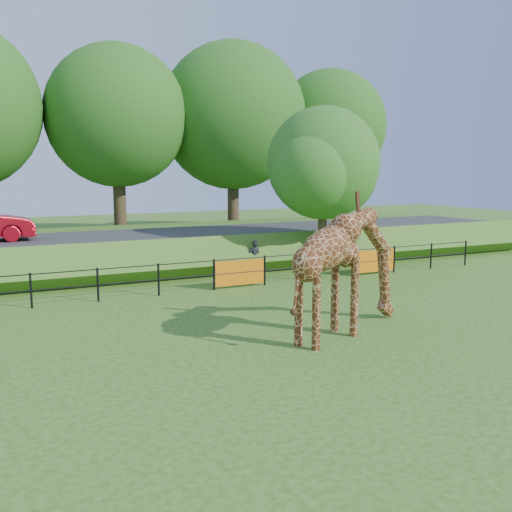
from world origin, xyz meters
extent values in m
plane|color=#275A16|center=(0.00, 0.00, 0.00)|extent=(90.00, 90.00, 0.00)
cube|color=#275A16|center=(0.00, 15.50, 0.65)|extent=(40.00, 9.00, 1.30)
cube|color=#2A2A2C|center=(0.00, 14.00, 1.36)|extent=(40.00, 5.00, 0.12)
imported|color=black|center=(4.55, 9.99, 0.70)|extent=(0.53, 0.36, 1.40)
cylinder|color=#372819|center=(7.50, 9.60, 1.60)|extent=(0.36, 0.36, 3.20)
sphere|color=#245417|center=(7.50, 9.60, 4.46)|extent=(4.60, 4.60, 4.60)
sphere|color=#245417|center=(8.65, 10.29, 4.00)|extent=(3.45, 3.45, 3.45)
sphere|color=#245417|center=(6.58, 8.91, 4.12)|extent=(3.22, 3.22, 3.22)
cylinder|color=#372819|center=(2.00, 22.00, 2.50)|extent=(0.70, 0.70, 5.00)
sphere|color=#195216|center=(2.00, 22.00, 7.14)|extent=(7.80, 7.80, 7.80)
cylinder|color=#372819|center=(9.00, 22.00, 2.50)|extent=(0.70, 0.70, 5.00)
sphere|color=#195216|center=(9.00, 22.00, 7.42)|extent=(8.80, 8.80, 8.80)
cylinder|color=#372819|center=(16.00, 22.00, 2.50)|extent=(0.70, 0.70, 5.00)
sphere|color=#195216|center=(16.00, 22.00, 7.04)|extent=(7.40, 7.40, 7.40)
camera|label=1|loc=(-5.39, -10.25, 4.16)|focal=40.00mm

